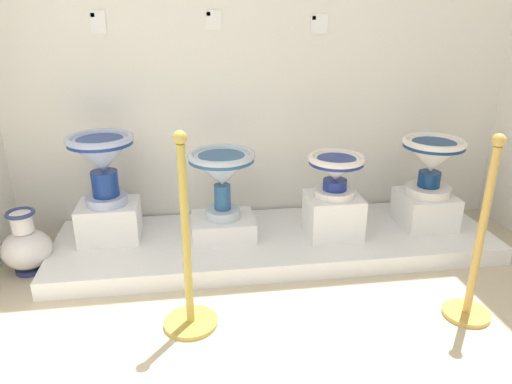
# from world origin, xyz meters

# --- Properties ---
(display_platform) EXTENTS (2.82, 0.83, 0.11)m
(display_platform) POSITION_xyz_m (1.72, 2.34, 0.06)
(display_platform) COLOR white
(display_platform) RESTS_ON ground_plane
(plinth_block_broad_patterned) EXTENTS (0.37, 0.29, 0.24)m
(plinth_block_broad_patterned) POSITION_xyz_m (0.67, 2.44, 0.23)
(plinth_block_broad_patterned) COLOR white
(plinth_block_broad_patterned) RESTS_ON display_platform
(antique_toilet_broad_patterned) EXTENTS (0.40, 0.40, 0.44)m
(antique_toilet_broad_patterned) POSITION_xyz_m (0.67, 2.44, 0.65)
(antique_toilet_broad_patterned) COLOR #A8B5D9
(antique_toilet_broad_patterned) RESTS_ON plinth_block_broad_patterned
(plinth_block_squat_floral) EXTENTS (0.40, 0.32, 0.13)m
(plinth_block_squat_floral) POSITION_xyz_m (1.38, 2.37, 0.18)
(plinth_block_squat_floral) COLOR white
(plinth_block_squat_floral) RESTS_ON display_platform
(antique_toilet_squat_floral) EXTENTS (0.42, 0.42, 0.44)m
(antique_toilet_squat_floral) POSITION_xyz_m (1.38, 2.37, 0.56)
(antique_toilet_squat_floral) COLOR silver
(antique_toilet_squat_floral) RESTS_ON plinth_block_squat_floral
(plinth_block_leftmost) EXTENTS (0.34, 0.31, 0.27)m
(plinth_block_leftmost) POSITION_xyz_m (2.09, 2.29, 0.25)
(plinth_block_leftmost) COLOR white
(plinth_block_leftmost) RESTS_ON display_platform
(antique_toilet_leftmost) EXTENTS (0.36, 0.36, 0.27)m
(antique_toilet_leftmost) POSITION_xyz_m (2.09, 2.29, 0.56)
(antique_toilet_leftmost) COLOR white
(antique_toilet_leftmost) RESTS_ON plinth_block_leftmost
(plinth_block_tall_cobalt) EXTENTS (0.35, 0.35, 0.22)m
(plinth_block_tall_cobalt) POSITION_xyz_m (2.76, 2.36, 0.22)
(plinth_block_tall_cobalt) COLOR white
(plinth_block_tall_cobalt) RESTS_ON display_platform
(antique_toilet_tall_cobalt) EXTENTS (0.40, 0.40, 0.38)m
(antique_toilet_tall_cobalt) POSITION_xyz_m (2.76, 2.36, 0.58)
(antique_toilet_tall_cobalt) COLOR white
(antique_toilet_tall_cobalt) RESTS_ON plinth_block_tall_cobalt
(info_placard_first) EXTENTS (0.09, 0.01, 0.13)m
(info_placard_first) POSITION_xyz_m (0.68, 2.77, 1.42)
(info_placard_first) COLOR white
(info_placard_second) EXTENTS (0.10, 0.01, 0.12)m
(info_placard_second) POSITION_xyz_m (1.38, 2.77, 1.43)
(info_placard_second) COLOR white
(info_placard_third) EXTENTS (0.11, 0.01, 0.13)m
(info_placard_third) POSITION_xyz_m (2.07, 2.77, 1.40)
(info_placard_third) COLOR white
(decorative_vase_companion) EXTENTS (0.29, 0.29, 0.39)m
(decorative_vase_companion) POSITION_xyz_m (0.20, 2.28, 0.16)
(decorative_vase_companion) COLOR navy
(decorative_vase_companion) RESTS_ON ground_plane
(stanchion_post_near_left) EXTENTS (0.27, 0.27, 1.00)m
(stanchion_post_near_left) POSITION_xyz_m (1.16, 1.61, 0.28)
(stanchion_post_near_left) COLOR #B39941
(stanchion_post_near_left) RESTS_ON ground_plane
(stanchion_post_near_right) EXTENTS (0.24, 0.24, 0.97)m
(stanchion_post_near_right) POSITION_xyz_m (2.58, 1.49, 0.30)
(stanchion_post_near_right) COLOR gold
(stanchion_post_near_right) RESTS_ON ground_plane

